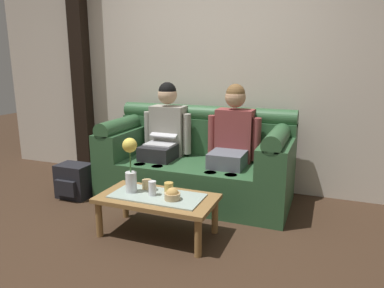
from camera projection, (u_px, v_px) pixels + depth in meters
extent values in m
plane|color=#382619|center=(146.00, 246.00, 2.87)|extent=(14.00, 14.00, 0.00)
cube|color=beige|center=(214.00, 60.00, 4.08)|extent=(6.00, 0.12, 2.90)
cube|color=black|center=(81.00, 60.00, 4.59)|extent=(0.20, 0.20, 2.90)
cube|color=#2D5633|center=(195.00, 180.00, 3.82)|extent=(1.98, 0.88, 0.42)
cube|color=#2D5633|center=(205.00, 136.00, 4.03)|extent=(1.98, 0.22, 0.40)
cylinder|color=#2D5633|center=(205.00, 114.00, 3.97)|extent=(1.98, 0.18, 0.18)
cube|color=#2D5633|center=(124.00, 141.00, 4.04)|extent=(0.28, 0.88, 0.28)
cylinder|color=#2D5633|center=(124.00, 125.00, 4.00)|extent=(0.18, 0.88, 0.18)
cube|color=#2D5633|center=(277.00, 156.00, 3.44)|extent=(0.28, 0.88, 0.28)
cylinder|color=#2D5633|center=(278.00, 137.00, 3.40)|extent=(0.18, 0.88, 0.18)
cube|color=#232326|center=(160.00, 152.00, 3.84)|extent=(0.34, 0.40, 0.15)
cylinder|color=#232326|center=(140.00, 184.00, 3.70)|extent=(0.12, 0.12, 0.42)
cylinder|color=#232326|center=(158.00, 186.00, 3.63)|extent=(0.12, 0.12, 0.42)
cube|color=gray|center=(169.00, 130.00, 4.01)|extent=(0.38, 0.22, 0.54)
cylinder|color=gray|center=(148.00, 131.00, 4.06)|extent=(0.09, 0.09, 0.44)
cylinder|color=gray|center=(187.00, 134.00, 3.89)|extent=(0.09, 0.09, 0.44)
sphere|color=tan|center=(167.00, 95.00, 3.90)|extent=(0.21, 0.21, 0.21)
sphere|color=black|center=(167.00, 91.00, 3.89)|extent=(0.19, 0.19, 0.19)
cube|color=silver|center=(160.00, 144.00, 3.84)|extent=(0.31, 0.22, 0.02)
cube|color=silver|center=(166.00, 132.00, 3.95)|extent=(0.31, 0.20, 0.09)
cube|color=black|center=(166.00, 132.00, 3.94)|extent=(0.27, 0.17, 0.07)
cube|color=#595B66|center=(228.00, 159.00, 3.57)|extent=(0.34, 0.40, 0.15)
cylinder|color=#595B66|center=(210.00, 193.00, 3.43)|extent=(0.12, 0.12, 0.42)
cylinder|color=#595B66|center=(230.00, 196.00, 3.36)|extent=(0.12, 0.12, 0.42)
cube|color=brown|center=(235.00, 135.00, 3.74)|extent=(0.38, 0.22, 0.54)
cylinder|color=brown|center=(212.00, 136.00, 3.79)|extent=(0.09, 0.09, 0.44)
cylinder|color=brown|center=(256.00, 139.00, 3.63)|extent=(0.09, 0.09, 0.44)
sphere|color=tan|center=(235.00, 97.00, 3.63)|extent=(0.21, 0.21, 0.21)
sphere|color=brown|center=(235.00, 93.00, 3.62)|extent=(0.19, 0.19, 0.19)
cube|color=olive|center=(157.00, 198.00, 3.00)|extent=(0.98, 0.51, 0.04)
cube|color=#9EB2A8|center=(157.00, 196.00, 2.99)|extent=(0.77, 0.36, 0.01)
cylinder|color=olive|center=(99.00, 219.00, 3.00)|extent=(0.06, 0.06, 0.31)
cylinder|color=olive|center=(198.00, 238.00, 2.69)|extent=(0.06, 0.06, 0.31)
cylinder|color=olive|center=(125.00, 202.00, 3.38)|extent=(0.06, 0.06, 0.31)
cylinder|color=olive|center=(215.00, 216.00, 3.07)|extent=(0.06, 0.06, 0.31)
cylinder|color=silver|center=(131.00, 182.00, 3.04)|extent=(0.10, 0.10, 0.18)
cylinder|color=#3D7538|center=(130.00, 161.00, 3.00)|extent=(0.01, 0.01, 0.19)
sphere|color=#E5CC4C|center=(130.00, 145.00, 2.97)|extent=(0.12, 0.12, 0.12)
cylinder|color=tan|center=(172.00, 196.00, 2.89)|extent=(0.13, 0.13, 0.05)
sphere|color=tan|center=(172.00, 194.00, 2.89)|extent=(0.11, 0.11, 0.11)
cylinder|color=#DBB77A|center=(147.00, 184.00, 3.14)|extent=(0.08, 0.08, 0.08)
cylinder|color=gold|center=(169.00, 187.00, 3.06)|extent=(0.08, 0.08, 0.08)
cylinder|color=silver|center=(152.00, 188.00, 2.97)|extent=(0.06, 0.06, 0.12)
cube|color=black|center=(75.00, 181.00, 3.88)|extent=(0.35, 0.25, 0.36)
cube|color=black|center=(66.00, 188.00, 3.75)|extent=(0.24, 0.05, 0.16)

